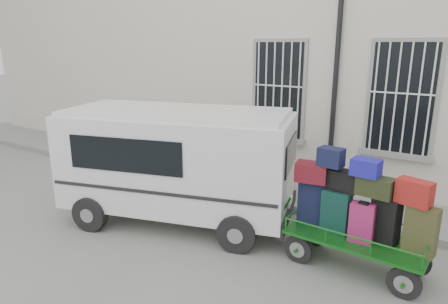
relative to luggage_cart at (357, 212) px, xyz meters
name	(u,v)px	position (x,y,z in m)	size (l,w,h in m)	color
ground	(226,230)	(-2.31, 0.03, -0.92)	(80.00, 80.00, 0.00)	slate
building	(331,55)	(-2.31, 5.53, 2.08)	(24.00, 5.15, 6.00)	beige
sidewalk	(277,190)	(-2.31, 2.23, -0.85)	(24.00, 1.70, 0.15)	slate
luggage_cart	(357,212)	(0.00, 0.00, 0.00)	(2.42, 1.05, 1.83)	black
van	(177,159)	(-3.32, -0.07, 0.32)	(4.60, 2.89, 2.16)	silver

